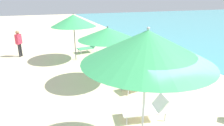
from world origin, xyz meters
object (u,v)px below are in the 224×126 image
lounger_second_shoreside (111,66)px  lounger_farthest_shoreside (88,47)px  lounger_second_inland (140,81)px  person_walking_near (19,41)px  beach_ball (180,83)px  umbrella_nearest (147,47)px  umbrella_second (108,34)px  lounger_nearest_shoreside (145,108)px  umbrella_farthest (74,21)px  person_walking_mid (156,48)px

lounger_second_shoreside → lounger_farthest_shoreside: bearing=-77.4°
lounger_second_inland → lounger_farthest_shoreside: (-0.55, 6.09, -0.01)m
lounger_farthest_shoreside → person_walking_near: bearing=-15.9°
person_walking_near → beach_ball: 9.55m
lounger_farthest_shoreside → beach_ball: lounger_farthest_shoreside is taller
umbrella_nearest → umbrella_second: 4.18m
beach_ball → lounger_second_shoreside: bearing=128.5°
umbrella_second → lounger_farthest_shoreside: 5.39m
lounger_nearest_shoreside → beach_ball: bearing=-138.2°
lounger_nearest_shoreside → person_walking_near: person_walking_near is taller
beach_ball → lounger_second_inland: bearing=167.9°
lounger_second_inland → lounger_farthest_shoreside: 6.11m
umbrella_farthest → lounger_second_inland: bearing=-71.5°
lounger_second_inland → umbrella_farthest: 5.43m
umbrella_nearest → person_walking_mid: size_ratio=1.72×
umbrella_nearest → umbrella_second: size_ratio=1.23×
lounger_second_shoreside → lounger_second_inland: (0.36, -2.22, 0.03)m
lounger_nearest_shoreside → lounger_farthest_shoreside: 7.89m
umbrella_farthest → person_walking_mid: (3.58, -2.85, -1.21)m
umbrella_nearest → umbrella_second: (0.69, 4.09, -0.49)m
lounger_second_inland → umbrella_nearest: bearing=53.8°
lounger_second_inland → beach_ball: bearing=160.0°
lounger_second_shoreside → lounger_second_inland: lounger_second_inland is taller
lounger_farthest_shoreside → beach_ball: size_ratio=5.53×
umbrella_nearest → lounger_second_shoreside: (1.30, 5.29, -2.32)m
lounger_farthest_shoreside → person_walking_mid: person_walking_mid is taller
umbrella_farthest → person_walking_mid: umbrella_farthest is taller
umbrella_nearest → lounger_nearest_shoreside: 2.75m
lounger_nearest_shoreside → lounger_second_shoreside: 4.05m
umbrella_nearest → person_walking_mid: (3.63, 5.02, -1.56)m
person_walking_near → beach_ball: size_ratio=6.54×
lounger_nearest_shoreside → umbrella_farthest: size_ratio=0.54×
lounger_farthest_shoreside → umbrella_second: bearing=77.5°
umbrella_second → lounger_farthest_shoreside: umbrella_second is taller
lounger_second_inland → lounger_farthest_shoreside: bearing=-92.7°
lounger_second_shoreside → person_walking_mid: person_walking_mid is taller
lounger_farthest_shoreside → person_walking_mid: (2.52, -4.13, 0.73)m
umbrella_second → lounger_farthest_shoreside: size_ratio=1.79×
umbrella_farthest → umbrella_nearest: bearing=-90.3°
lounger_nearest_shoreside → beach_ball: lounger_nearest_shoreside is taller
lounger_farthest_shoreside → person_walking_near: size_ratio=0.85×
umbrella_second → umbrella_farthest: bearing=99.6°
beach_ball → umbrella_nearest: bearing=-141.2°
lounger_farthest_shoreside → umbrella_nearest: bearing=75.4°
lounger_nearest_shoreside → person_walking_mid: person_walking_mid is taller
umbrella_farthest → lounger_farthest_shoreside: (1.06, 1.28, -1.94)m
umbrella_nearest → lounger_second_inland: size_ratio=1.99×
umbrella_nearest → beach_ball: umbrella_nearest is taller
lounger_second_shoreside → person_walking_near: (-4.33, 4.45, 0.66)m
person_walking_mid → umbrella_nearest: bearing=-30.0°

